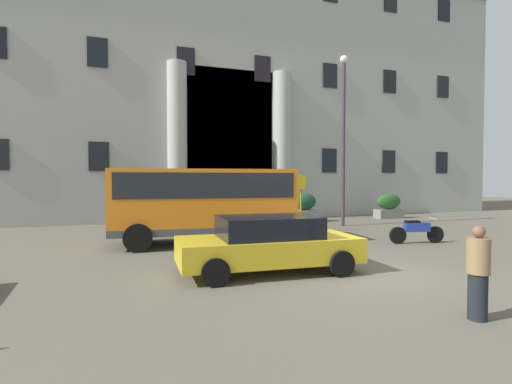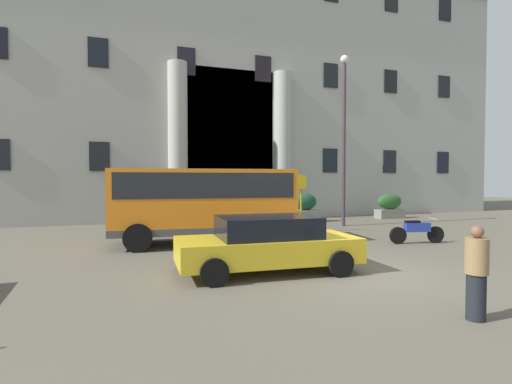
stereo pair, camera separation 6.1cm
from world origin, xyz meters
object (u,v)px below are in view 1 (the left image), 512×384
hedge_planter_entrance_left (246,214)px  parked_sedan_second (268,243)px  hedge_planter_far_east (304,208)px  hedge_planter_entrance_right (389,206)px  orange_minibus (204,199)px  hedge_planter_east (129,215)px  lamppost_plaza_centre (343,128)px  pedestrian_man_crossing (478,273)px  bus_stop_sign (301,197)px  motorcycle_far_end (416,231)px

hedge_planter_entrance_left → parked_sedan_second: bearing=-104.8°
hedge_planter_entrance_left → hedge_planter_far_east: (3.37, 0.37, 0.16)m
hedge_planter_entrance_left → hedge_planter_entrance_right: bearing=3.6°
orange_minibus → hedge_planter_east: size_ratio=3.88×
orange_minibus → lamppost_plaza_centre: bearing=27.3°
hedge_planter_entrance_left → lamppost_plaza_centre: lamppost_plaza_centre is taller
pedestrian_man_crossing → hedge_planter_entrance_left: bearing=-51.8°
orange_minibus → hedge_planter_entrance_right: 13.28m
hedge_planter_entrance_right → lamppost_plaza_centre: lamppost_plaza_centre is taller
hedge_planter_far_east → hedge_planter_entrance_right: (5.61, 0.19, -0.05)m
hedge_planter_entrance_left → pedestrian_man_crossing: (-0.49, -13.70, 0.18)m
hedge_planter_entrance_left → lamppost_plaza_centre: bearing=-22.7°
hedge_planter_entrance_right → hedge_planter_far_east: bearing=-178.0°
hedge_planter_entrance_left → lamppost_plaza_centre: 6.34m
hedge_planter_entrance_left → hedge_planter_entrance_right: size_ratio=0.91×
parked_sedan_second → pedestrian_man_crossing: bearing=-61.3°
orange_minibus → hedge_planter_entrance_left: 5.84m
orange_minibus → pedestrian_man_crossing: (2.65, -8.87, -0.81)m
hedge_planter_entrance_right → parked_sedan_second: (-11.50, -10.10, 0.02)m
orange_minibus → hedge_planter_far_east: 8.37m
orange_minibus → hedge_planter_far_east: (6.50, 5.20, -0.84)m
hedge_planter_entrance_left → pedestrian_man_crossing: size_ratio=0.99×
bus_stop_sign → lamppost_plaza_centre: bearing=27.0°
bus_stop_sign → hedge_planter_east: 7.68m
bus_stop_sign → hedge_planter_entrance_right: bus_stop_sign is taller
orange_minibus → hedge_planter_east: (-2.42, 4.69, -0.89)m
orange_minibus → hedge_planter_entrance_right: size_ratio=3.89×
bus_stop_sign → hedge_planter_entrance_left: bearing=111.9°
bus_stop_sign → hedge_planter_far_east: bearing=61.7°
hedge_planter_east → hedge_planter_far_east: 8.94m
motorcycle_far_end → lamppost_plaza_centre: (0.39, 5.42, 4.32)m
motorcycle_far_end → bus_stop_sign: bearing=135.5°
bus_stop_sign → hedge_planter_entrance_left: 3.76m
parked_sedan_second → lamppost_plaza_centre: 11.12m
hedge_planter_entrance_right → lamppost_plaza_centre: size_ratio=0.20×
hedge_planter_east → orange_minibus: bearing=-62.7°
bus_stop_sign → motorcycle_far_end: bus_stop_sign is taller
hedge_planter_entrance_left → lamppost_plaza_centre: (4.38, -1.83, 4.20)m
lamppost_plaza_centre → hedge_planter_far_east: bearing=114.6°
hedge_planter_entrance_left → motorcycle_far_end: (3.99, -7.25, -0.12)m
hedge_planter_east → hedge_planter_entrance_left: hedge_planter_east is taller
bus_stop_sign → hedge_planter_east: bearing=154.9°
pedestrian_man_crossing → hedge_planter_entrance_right: bearing=-83.3°
motorcycle_far_end → lamppost_plaza_centre: bearing=97.2°
bus_stop_sign → parked_sedan_second: bearing=-122.2°
motorcycle_far_end → hedge_planter_east: bearing=154.6°
parked_sedan_second → bus_stop_sign: bearing=60.4°
hedge_planter_far_east → motorcycle_far_end: 7.65m
parked_sedan_second → orange_minibus: bearing=100.0°
bus_stop_sign → motorcycle_far_end: 4.81m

